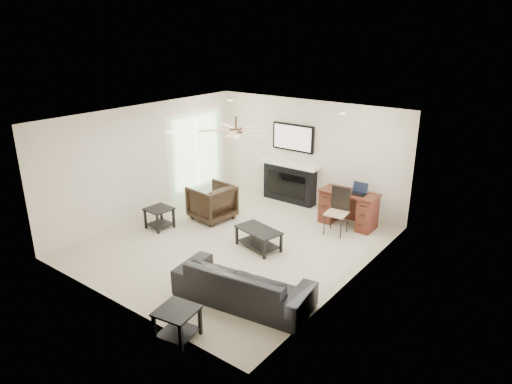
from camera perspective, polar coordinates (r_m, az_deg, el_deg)
room_shell at (r=8.50m, az=-1.58°, el=3.85°), size 5.50×5.54×2.52m
sofa at (r=7.16m, az=-1.61°, el=-11.31°), size 2.26×1.16×0.63m
armchair at (r=10.14m, az=-5.54°, el=-1.27°), size 0.96×0.94×0.79m
coffee_table at (r=8.82m, az=0.31°, el=-5.86°), size 0.99×0.68×0.40m
end_table_near at (r=6.54m, az=-9.79°, el=-15.93°), size 0.60×0.60×0.45m
end_table_left at (r=9.90m, az=-11.97°, el=-3.21°), size 0.53×0.53×0.45m
fireplace_unit at (r=10.99m, az=4.23°, el=3.53°), size 1.52×0.34×1.91m
desk at (r=9.97m, az=11.46°, el=-2.05°), size 1.22×0.56×0.76m
desk_chair at (r=9.47m, az=10.03°, el=-2.45°), size 0.46×0.48×0.97m
laptop at (r=9.70m, az=12.66°, el=0.38°), size 0.33×0.24×0.23m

